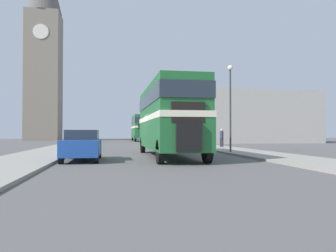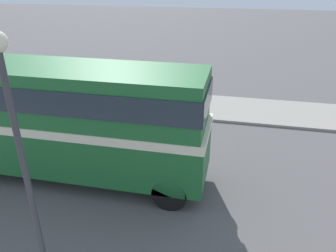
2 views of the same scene
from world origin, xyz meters
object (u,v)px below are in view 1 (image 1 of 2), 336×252
(bus_distant, at_px, (141,126))
(street_lamp, at_px, (230,95))
(pedestrian_walking, at_px, (222,137))
(church_tower, at_px, (44,40))
(bicycle_on_pavement, at_px, (193,141))
(double_decker_bus, at_px, (168,115))
(car_parked_near, at_px, (82,145))

(bus_distant, xyz_separation_m, street_lamp, (3.22, -33.45, 1.42))
(bus_distant, distance_m, street_lamp, 33.63)
(pedestrian_walking, xyz_separation_m, church_tower, (-22.20, 34.13, 17.32))
(bus_distant, xyz_separation_m, church_tower, (-17.04, 8.13, 15.83))
(pedestrian_walking, distance_m, street_lamp, 8.23)
(bicycle_on_pavement, bearing_deg, street_lamp, -93.14)
(double_decker_bus, height_order, church_tower, church_tower)
(church_tower, bearing_deg, double_decker_bus, -70.37)
(bicycle_on_pavement, distance_m, church_tower, 39.34)
(car_parked_near, xyz_separation_m, pedestrian_walking, (11.29, 11.44, 0.26))
(double_decker_bus, xyz_separation_m, pedestrian_walking, (6.58, 9.64, -1.39))
(car_parked_near, height_order, church_tower, church_tower)
(street_lamp, relative_size, church_tower, 0.16)
(car_parked_near, bearing_deg, double_decker_bus, 20.96)
(bus_distant, height_order, pedestrian_walking, bus_distant)
(church_tower, bearing_deg, bicycle_on_pavement, -53.17)
(double_decker_bus, height_order, bicycle_on_pavement, double_decker_bus)
(street_lamp, bearing_deg, bus_distant, 95.50)
(street_lamp, height_order, church_tower, church_tower)
(car_parked_near, height_order, street_lamp, street_lamp)
(double_decker_bus, relative_size, bus_distant, 1.12)
(bus_distant, distance_m, bicycle_on_pavement, 20.40)
(pedestrian_walking, height_order, church_tower, church_tower)
(street_lamp, bearing_deg, car_parked_near, -156.90)
(double_decker_bus, relative_size, street_lamp, 1.82)
(car_parked_near, relative_size, church_tower, 0.12)
(bus_distant, xyz_separation_m, car_parked_near, (-6.13, -37.44, -1.75))
(bus_distant, relative_size, church_tower, 0.26)
(bus_distant, distance_m, church_tower, 24.64)
(bicycle_on_pavement, bearing_deg, church_tower, 126.83)
(pedestrian_walking, bearing_deg, bicycle_on_pavement, 101.12)
(double_decker_bus, distance_m, church_tower, 49.12)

